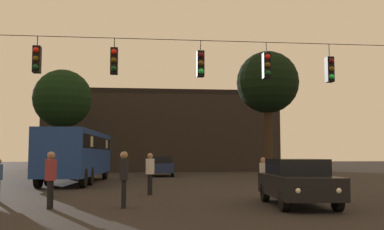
% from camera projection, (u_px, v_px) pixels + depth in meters
% --- Properties ---
extents(ground_plane, '(168.00, 168.00, 0.00)m').
position_uv_depth(ground_plane, '(149.00, 181.00, 29.03)').
color(ground_plane, black).
rests_on(ground_plane, ground).
extents(overhead_signal_span, '(18.27, 0.44, 6.77)m').
position_uv_depth(overhead_signal_span, '(157.00, 90.00, 16.53)').
color(overhead_signal_span, black).
rests_on(overhead_signal_span, ground).
extents(city_bus, '(3.12, 11.12, 3.00)m').
position_uv_depth(city_bus, '(78.00, 151.00, 27.28)').
color(city_bus, navy).
rests_on(city_bus, ground).
extents(car_near_right, '(2.09, 4.43, 1.52)m').
position_uv_depth(car_near_right, '(297.00, 181.00, 14.96)').
color(car_near_right, black).
rests_on(car_near_right, ground).
extents(car_far_left, '(2.10, 4.43, 1.52)m').
position_uv_depth(car_far_left, '(162.00, 166.00, 35.92)').
color(car_far_left, navy).
rests_on(car_far_left, ground).
extents(pedestrian_crossing_left, '(0.28, 0.38, 1.55)m').
position_uv_depth(pedestrian_crossing_left, '(263.00, 175.00, 17.93)').
color(pedestrian_crossing_left, black).
rests_on(pedestrian_crossing_left, ground).
extents(pedestrian_crossing_center, '(0.31, 0.40, 1.66)m').
position_uv_depth(pedestrian_crossing_center, '(50.00, 173.00, 18.12)').
color(pedestrian_crossing_center, black).
rests_on(pedestrian_crossing_center, ground).
extents(pedestrian_crossing_right, '(0.29, 0.39, 1.76)m').
position_uv_depth(pedestrian_crossing_right, '(51.00, 176.00, 14.14)').
color(pedestrian_crossing_right, black).
rests_on(pedestrian_crossing_right, ground).
extents(pedestrian_near_bus, '(0.36, 0.42, 1.73)m').
position_uv_depth(pedestrian_near_bus, '(150.00, 171.00, 19.10)').
color(pedestrian_near_bus, black).
rests_on(pedestrian_near_bus, ground).
extents(pedestrian_trailing, '(0.25, 0.37, 1.76)m').
position_uv_depth(pedestrian_trailing, '(124.00, 176.00, 14.37)').
color(pedestrian_trailing, black).
rests_on(pedestrian_trailing, ground).
extents(corner_building, '(23.29, 12.50, 8.09)m').
position_uv_depth(corner_building, '(161.00, 133.00, 50.65)').
color(corner_building, black).
rests_on(corner_building, ground).
extents(tree_left_silhouette, '(4.71, 4.71, 8.54)m').
position_uv_depth(tree_left_silhouette, '(63.00, 99.00, 37.14)').
color(tree_left_silhouette, '#2D2116').
rests_on(tree_left_silhouette, ground).
extents(tree_behind_building, '(4.49, 4.49, 9.14)m').
position_uv_depth(tree_behind_building, '(268.00, 83.00, 33.29)').
color(tree_behind_building, '#2D2116').
rests_on(tree_behind_building, ground).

